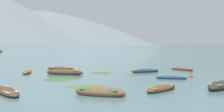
{
  "coord_description": "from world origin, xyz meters",
  "views": [
    {
      "loc": [
        0.08,
        -9.19,
        3.31
      ],
      "look_at": [
        2.95,
        47.43,
        0.6
      ],
      "focal_mm": 39.68,
      "sensor_mm": 36.0,
      "label": 1
    }
  ],
  "objects_px": {
    "rowboat_4": "(220,85)",
    "rowboat_8": "(27,72)",
    "rowboat_1": "(145,71)",
    "mooring_buoy": "(191,76)",
    "rowboat_7": "(60,68)",
    "rowboat_2": "(100,92)",
    "rowboat_3": "(7,91)",
    "rowboat_9": "(65,72)",
    "rowboat_6": "(161,89)",
    "rowboat_5": "(182,69)",
    "rowboat_0": "(171,78)"
  },
  "relations": [
    {
      "from": "rowboat_1",
      "to": "rowboat_8",
      "type": "distance_m",
      "value": 13.69
    },
    {
      "from": "rowboat_9",
      "to": "rowboat_1",
      "type": "bearing_deg",
      "value": 10.43
    },
    {
      "from": "rowboat_6",
      "to": "rowboat_9",
      "type": "height_order",
      "value": "rowboat_9"
    },
    {
      "from": "rowboat_1",
      "to": "rowboat_4",
      "type": "bearing_deg",
      "value": -71.54
    },
    {
      "from": "rowboat_1",
      "to": "rowboat_4",
      "type": "height_order",
      "value": "rowboat_4"
    },
    {
      "from": "rowboat_8",
      "to": "rowboat_9",
      "type": "distance_m",
      "value": 4.6
    },
    {
      "from": "rowboat_0",
      "to": "rowboat_7",
      "type": "distance_m",
      "value": 15.31
    },
    {
      "from": "rowboat_3",
      "to": "rowboat_4",
      "type": "relative_size",
      "value": 1.13
    },
    {
      "from": "rowboat_2",
      "to": "rowboat_0",
      "type": "bearing_deg",
      "value": 46.99
    },
    {
      "from": "rowboat_3",
      "to": "rowboat_5",
      "type": "relative_size",
      "value": 1.34
    },
    {
      "from": "rowboat_7",
      "to": "rowboat_8",
      "type": "bearing_deg",
      "value": -126.6
    },
    {
      "from": "rowboat_6",
      "to": "rowboat_9",
      "type": "relative_size",
      "value": 0.69
    },
    {
      "from": "rowboat_2",
      "to": "mooring_buoy",
      "type": "distance_m",
      "value": 12.49
    },
    {
      "from": "rowboat_5",
      "to": "rowboat_9",
      "type": "xyz_separation_m",
      "value": [
        -14.43,
        -3.88,
        0.1
      ]
    },
    {
      "from": "rowboat_4",
      "to": "rowboat_8",
      "type": "distance_m",
      "value": 20.25
    },
    {
      "from": "rowboat_2",
      "to": "rowboat_1",
      "type": "bearing_deg",
      "value": 67.52
    },
    {
      "from": "rowboat_6",
      "to": "rowboat_7",
      "type": "xyz_separation_m",
      "value": [
        -9.54,
        15.45,
        -0.01
      ]
    },
    {
      "from": "rowboat_0",
      "to": "rowboat_7",
      "type": "bearing_deg",
      "value": 141.75
    },
    {
      "from": "rowboat_0",
      "to": "rowboat_5",
      "type": "bearing_deg",
      "value": 64.79
    },
    {
      "from": "rowboat_5",
      "to": "rowboat_4",
      "type": "bearing_deg",
      "value": -96.64
    },
    {
      "from": "rowboat_1",
      "to": "rowboat_6",
      "type": "bearing_deg",
      "value": -95.03
    },
    {
      "from": "rowboat_1",
      "to": "rowboat_2",
      "type": "bearing_deg",
      "value": -112.48
    },
    {
      "from": "rowboat_0",
      "to": "rowboat_6",
      "type": "relative_size",
      "value": 1.0
    },
    {
      "from": "rowboat_3",
      "to": "mooring_buoy",
      "type": "bearing_deg",
      "value": 25.79
    },
    {
      "from": "rowboat_0",
      "to": "rowboat_2",
      "type": "height_order",
      "value": "rowboat_2"
    },
    {
      "from": "rowboat_2",
      "to": "rowboat_3",
      "type": "distance_m",
      "value": 6.35
    },
    {
      "from": "rowboat_4",
      "to": "mooring_buoy",
      "type": "distance_m",
      "value": 6.31
    },
    {
      "from": "rowboat_1",
      "to": "rowboat_2",
      "type": "height_order",
      "value": "rowboat_2"
    },
    {
      "from": "rowboat_7",
      "to": "rowboat_9",
      "type": "height_order",
      "value": "rowboat_9"
    },
    {
      "from": "rowboat_4",
      "to": "rowboat_8",
      "type": "height_order",
      "value": "rowboat_4"
    },
    {
      "from": "rowboat_7",
      "to": "rowboat_1",
      "type": "bearing_deg",
      "value": -19.64
    },
    {
      "from": "rowboat_9",
      "to": "rowboat_6",
      "type": "bearing_deg",
      "value": -50.42
    },
    {
      "from": "rowboat_2",
      "to": "rowboat_8",
      "type": "distance_m",
      "value": 15.1
    },
    {
      "from": "rowboat_3",
      "to": "rowboat_9",
      "type": "bearing_deg",
      "value": 76.93
    },
    {
      "from": "rowboat_1",
      "to": "rowboat_7",
      "type": "distance_m",
      "value": 11.22
    },
    {
      "from": "rowboat_4",
      "to": "rowboat_5",
      "type": "height_order",
      "value": "rowboat_4"
    },
    {
      "from": "mooring_buoy",
      "to": "rowboat_5",
      "type": "bearing_deg",
      "value": 78.51
    },
    {
      "from": "rowboat_6",
      "to": "mooring_buoy",
      "type": "bearing_deg",
      "value": 55.76
    },
    {
      "from": "rowboat_8",
      "to": "rowboat_9",
      "type": "bearing_deg",
      "value": -16.13
    },
    {
      "from": "rowboat_5",
      "to": "rowboat_8",
      "type": "xyz_separation_m",
      "value": [
        -18.85,
        -2.6,
        0.0
      ]
    },
    {
      "from": "rowboat_9",
      "to": "mooring_buoy",
      "type": "relative_size",
      "value": 4.94
    },
    {
      "from": "rowboat_0",
      "to": "rowboat_4",
      "type": "distance_m",
      "value": 5.64
    },
    {
      "from": "rowboat_1",
      "to": "rowboat_6",
      "type": "relative_size",
      "value": 1.21
    },
    {
      "from": "rowboat_5",
      "to": "rowboat_8",
      "type": "height_order",
      "value": "rowboat_8"
    },
    {
      "from": "mooring_buoy",
      "to": "rowboat_7",
      "type": "bearing_deg",
      "value": 149.74
    },
    {
      "from": "rowboat_1",
      "to": "rowboat_6",
      "type": "height_order",
      "value": "rowboat_1"
    },
    {
      "from": "mooring_buoy",
      "to": "rowboat_1",
      "type": "bearing_deg",
      "value": 129.44
    },
    {
      "from": "rowboat_0",
      "to": "rowboat_2",
      "type": "distance_m",
      "value": 10.06
    },
    {
      "from": "rowboat_0",
      "to": "rowboat_2",
      "type": "relative_size",
      "value": 0.85
    },
    {
      "from": "rowboat_6",
      "to": "rowboat_8",
      "type": "xyz_separation_m",
      "value": [
        -12.66,
        11.25,
        -0.03
      ]
    }
  ]
}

